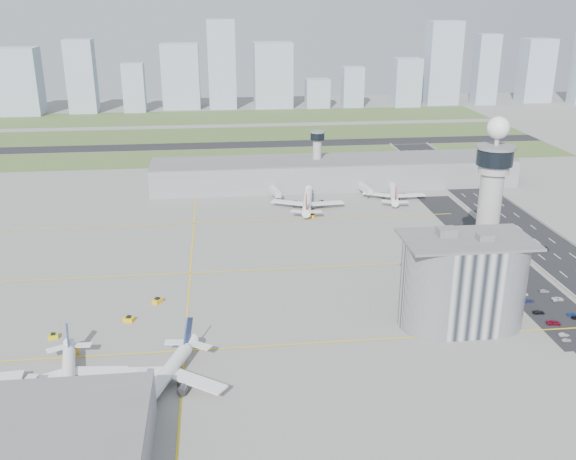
{
  "coord_description": "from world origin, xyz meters",
  "views": [
    {
      "loc": [
        -27.56,
        -207.73,
        104.66
      ],
      "look_at": [
        0.0,
        35.0,
        15.0
      ],
      "focal_mm": 40.0,
      "sensor_mm": 36.0,
      "label": 1
    }
  ],
  "objects": [
    {
      "name": "ground",
      "position": [
        0.0,
        0.0,
        0.0
      ],
      "size": [
        1000.0,
        1000.0,
        0.0
      ],
      "primitive_type": "plane",
      "color": "gray"
    },
    {
      "name": "grass_strip_0",
      "position": [
        -20.0,
        225.0,
        0.04
      ],
      "size": [
        480.0,
        50.0,
        0.08
      ],
      "primitive_type": "cube",
      "color": "#4E6A32",
      "rests_on": "ground"
    },
    {
      "name": "grass_strip_1",
      "position": [
        -20.0,
        300.0,
        0.04
      ],
      "size": [
        480.0,
        60.0,
        0.08
      ],
      "primitive_type": "cube",
      "color": "#46632F",
      "rests_on": "ground"
    },
    {
      "name": "grass_strip_2",
      "position": [
        -20.0,
        380.0,
        0.04
      ],
      "size": [
        480.0,
        70.0,
        0.08
      ],
      "primitive_type": "cube",
      "color": "#495E2C",
      "rests_on": "ground"
    },
    {
      "name": "runway",
      "position": [
        -20.0,
        262.0,
        0.06
      ],
      "size": [
        480.0,
        22.0,
        0.1
      ],
      "primitive_type": "cube",
      "color": "black",
      "rests_on": "ground"
    },
    {
      "name": "barrier_left",
      "position": [
        101.0,
        0.0,
        0.6
      ],
      "size": [
        0.6,
        500.0,
        1.2
      ],
      "primitive_type": "cube",
      "color": "#9E9E99",
      "rests_on": "ground"
    },
    {
      "name": "landside_road",
      "position": [
        90.0,
        -10.0,
        0.04
      ],
      "size": [
        18.0,
        260.0,
        0.08
      ],
      "primitive_type": "cube",
      "color": "black",
      "rests_on": "ground"
    },
    {
      "name": "parking_lot",
      "position": [
        88.0,
        -22.0,
        0.05
      ],
      "size": [
        20.0,
        44.0,
        0.1
      ],
      "primitive_type": "cube",
      "color": "black",
      "rests_on": "ground"
    },
    {
      "name": "taxiway_line_h_0",
      "position": [
        -40.0,
        -30.0,
        0.01
      ],
      "size": [
        260.0,
        0.6,
        0.01
      ],
      "primitive_type": "cube",
      "color": "yellow",
      "rests_on": "ground"
    },
    {
      "name": "taxiway_line_h_1",
      "position": [
        -40.0,
        30.0,
        0.01
      ],
      "size": [
        260.0,
        0.6,
        0.01
      ],
      "primitive_type": "cube",
      "color": "yellow",
      "rests_on": "ground"
    },
    {
      "name": "taxiway_line_h_2",
      "position": [
        -40.0,
        90.0,
        0.01
      ],
      "size": [
        260.0,
        0.6,
        0.01
      ],
      "primitive_type": "cube",
      "color": "yellow",
      "rests_on": "ground"
    },
    {
      "name": "taxiway_line_v",
      "position": [
        -40.0,
        30.0,
        0.01
      ],
      "size": [
        0.6,
        260.0,
        0.01
      ],
      "primitive_type": "cube",
      "color": "yellow",
      "rests_on": "ground"
    },
    {
      "name": "control_tower",
      "position": [
        72.0,
        8.0,
        35.04
      ],
      "size": [
        14.0,
        14.0,
        64.5
      ],
      "color": "#ADAAA5",
      "rests_on": "ground"
    },
    {
      "name": "secondary_tower",
      "position": [
        30.0,
        150.0,
        18.8
      ],
      "size": [
        8.6,
        8.6,
        31.9
      ],
      "color": "#ADAAA5",
      "rests_on": "ground"
    },
    {
      "name": "admin_building",
      "position": [
        51.99,
        -22.0,
        15.3
      ],
      "size": [
        42.0,
        24.0,
        33.5
      ],
      "color": "#B2B2B7",
      "rests_on": "ground"
    },
    {
      "name": "terminal_pier",
      "position": [
        40.0,
        148.0,
        7.9
      ],
      "size": [
        210.0,
        32.0,
        15.8
      ],
      "color": "gray",
      "rests_on": "ground"
    },
    {
      "name": "airplane_near_b",
      "position": [
        -71.79,
        -45.83,
        5.44
      ],
      "size": [
        39.63,
        44.29,
        10.89
      ],
      "primitive_type": null,
      "rotation": [
        0.0,
        0.0,
        -1.39
      ],
      "color": "white",
      "rests_on": "ground"
    },
    {
      "name": "airplane_near_c",
      "position": [
        -45.01,
        -50.17,
        6.14
      ],
      "size": [
        50.17,
        54.07,
        12.29
      ],
      "primitive_type": null,
      "rotation": [
        0.0,
        0.0,
        -1.92
      ],
      "color": "white",
      "rests_on": "ground"
    },
    {
      "name": "airplane_far_a",
      "position": [
        18.7,
        109.25,
        6.27
      ],
      "size": [
        45.21,
        50.67,
        12.54
      ],
      "primitive_type": null,
      "rotation": [
        0.0,
        0.0,
        1.4
      ],
      "color": "white",
      "rests_on": "ground"
    },
    {
      "name": "airplane_far_b",
      "position": [
        67.67,
        118.97,
        5.61
      ],
      "size": [
        42.24,
        46.73,
        11.22
      ],
      "primitive_type": null,
      "rotation": [
        0.0,
        0.0,
        1.34
      ],
      "color": "white",
      "rests_on": "ground"
    },
    {
      "name": "jet_bridge_near_1",
      "position": [
        -83.0,
        -61.0,
        2.85
      ],
      "size": [
        5.39,
        14.31,
        5.7
      ],
      "primitive_type": null,
      "rotation": [
        0.0,
        0.0,
        1.4
      ],
      "color": "silver",
      "rests_on": "ground"
    },
    {
      "name": "jet_bridge_near_2",
      "position": [
        -53.0,
        -61.0,
        2.85
      ],
      "size": [
        5.39,
        14.31,
        5.7
      ],
      "primitive_type": null,
      "rotation": [
        0.0,
        0.0,
        1.4
      ],
      "color": "silver",
      "rests_on": "ground"
    },
    {
      "name": "jet_bridge_far_0",
      "position": [
        2.0,
        132.0,
        2.85
      ],
      "size": [
        5.39,
        14.31,
        5.7
      ],
      "primitive_type": null,
      "rotation": [
        0.0,
        0.0,
        -1.4
      ],
      "color": "silver",
      "rests_on": "ground"
    },
    {
      "name": "jet_bridge_far_1",
      "position": [
        52.0,
        132.0,
        2.85
      ],
      "size": [
        5.39,
        14.31,
        5.7
      ],
      "primitive_type": null,
      "rotation": [
        0.0,
        0.0,
        -1.4
      ],
      "color": "silver",
      "rests_on": "ground"
    },
    {
      "name": "tug_0",
      "position": [
        -82.61,
        -17.17,
        0.91
      ],
      "size": [
        3.43,
        2.61,
        1.82
      ],
      "primitive_type": null,
      "rotation": [
        0.0,
        0.0,
        -1.42
      ],
      "color": "#D7C10A",
      "rests_on": "ground"
    },
    {
      "name": "tug_1",
      "position": [
        -74.47,
        -27.71,
        1.04
      ],
      "size": [
        4.14,
        3.4,
        2.08
      ],
      "primitive_type": null,
      "rotation": [
        0.0,
        0.0,
        1.27
      ],
      "color": "gold",
      "rests_on": "ground"
    },
    {
      "name": "tug_2",
      "position": [
        -59.56,
        -8.22,
        1.0
      ],
      "size": [
        4.09,
        3.5,
        2.0
      ],
      "primitive_type": null,
      "rotation": [
        0.0,
        0.0,
        -1.96
      ],
      "color": "#EDB607",
      "rests_on": "ground"
    },
    {
      "name": "tug_3",
      "position": [
        -50.95,
        4.84,
        1.02
      ],
      "size": [
        4.01,
        4.27,
        2.04
      ],
      "primitive_type": null,
      "rotation": [
        0.0,
        0.0,
        -0.62
      ],
      "color": "#F8AF0F",
      "rests_on": "ground"
    },
    {
      "name": "tug_4",
      "position": [
        19.02,
        92.29,
        0.96
      ],
      "size": [
        3.55,
        3.97,
        1.91
      ],
      "primitive_type": null,
      "rotation": [
        0.0,
        0.0,
        -0.49
      ],
      "color": "gold",
      "rests_on": "ground"
    },
    {
      "name": "tug_5",
      "position": [
        27.47,
        114.93,
        0.86
      ],
      "size": [
        3.04,
        3.53,
        1.72
      ],
      "primitive_type": null,
      "rotation": [
        0.0,
        0.0,
        -2.74
      ],
      "color": "#D0C30E",
      "rests_on": "ground"
    },
    {
      "name": "car_lot_0",
      "position": [
        81.84,
        -37.92,
        0.54
      ],
      "size": [
        3.19,
        1.3,
        1.08
      ],
      "primitive_type": "imported",
      "rotation": [
        0.0,
        0.0,
        1.57
      ],
      "color": "silver",
      "rests_on": "ground"
    },
    {
      "name": "car_lot_1",
      "position": [
        82.8,
        -34.56,
        0.55
      ],
      "size": [
        3.41,
        1.3,
        1.11
      ],
      "primitive_type": "imported",
      "rotation": [
        0.0,
        0.0,
        1.61
      ],
      "color": "#9A9A9A",
      "rests_on": "ground"
    },
    {
      "name": "car_lot_2",
      "position": [
        83.42,
        -26.69,
        0.66
      ],
      "size": [
        5.0,
        2.85,
        1.32
      ],
      "primitive_type": "imported",
      "rotation": [
        0.0,
        0.0,
        1.42
      ],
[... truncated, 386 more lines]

